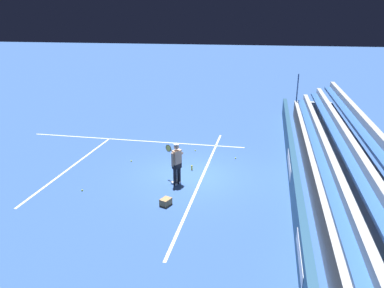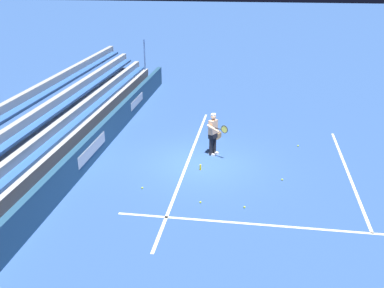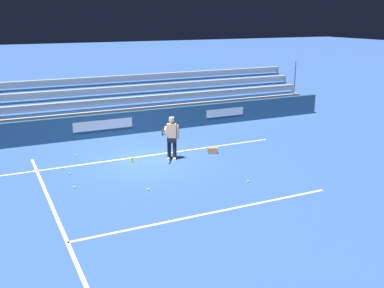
{
  "view_description": "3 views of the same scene",
  "coord_description": "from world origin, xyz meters",
  "px_view_note": "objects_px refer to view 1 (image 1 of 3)",
  "views": [
    {
      "loc": [
        -14.38,
        -3.0,
        6.42
      ],
      "look_at": [
        -0.1,
        -0.07,
        1.47
      ],
      "focal_mm": 35.0,
      "sensor_mm": 36.0,
      "label": 1
    },
    {
      "loc": [
        15.68,
        2.03,
        7.14
      ],
      "look_at": [
        0.0,
        -0.33,
        0.78
      ],
      "focal_mm": 42.0,
      "sensor_mm": 36.0,
      "label": 2
    },
    {
      "loc": [
        5.64,
        16.06,
        5.52
      ],
      "look_at": [
        -1.3,
        1.46,
        0.87
      ],
      "focal_mm": 42.0,
      "sensor_mm": 36.0,
      "label": 3
    }
  ],
  "objects_px": {
    "tennis_ball_toward_net": "(195,150)",
    "tennis_ball_far_left": "(236,158)",
    "tennis_ball_on_baseline": "(131,161)",
    "ball_box_cardboard": "(166,202)",
    "tennis_ball_near_player": "(82,190)",
    "tennis_ball_stray_back": "(169,148)",
    "tennis_player": "(176,163)",
    "water_bottle": "(192,168)"
  },
  "relations": [
    {
      "from": "ball_box_cardboard",
      "to": "tennis_ball_far_left",
      "type": "distance_m",
      "value": 5.56
    },
    {
      "from": "tennis_ball_toward_net",
      "to": "water_bottle",
      "type": "distance_m",
      "value": 2.5
    },
    {
      "from": "tennis_ball_stray_back",
      "to": "tennis_player",
      "type": "bearing_deg",
      "value": -160.79
    },
    {
      "from": "ball_box_cardboard",
      "to": "tennis_ball_on_baseline",
      "type": "bearing_deg",
      "value": 35.58
    },
    {
      "from": "tennis_ball_far_left",
      "to": "tennis_ball_stray_back",
      "type": "bearing_deg",
      "value": 77.25
    },
    {
      "from": "tennis_player",
      "to": "tennis_ball_toward_net",
      "type": "distance_m",
      "value": 4.1
    },
    {
      "from": "tennis_ball_stray_back",
      "to": "water_bottle",
      "type": "bearing_deg",
      "value": -145.92
    },
    {
      "from": "water_bottle",
      "to": "tennis_ball_near_player",
      "type": "bearing_deg",
      "value": 127.8
    },
    {
      "from": "tennis_ball_toward_net",
      "to": "tennis_ball_far_left",
      "type": "xyz_separation_m",
      "value": [
        -0.69,
        -2.1,
        0.0
      ]
    },
    {
      "from": "tennis_ball_near_player",
      "to": "tennis_ball_on_baseline",
      "type": "xyz_separation_m",
      "value": [
        3.34,
        -0.78,
        0.0
      ]
    },
    {
      "from": "ball_box_cardboard",
      "to": "water_bottle",
      "type": "relative_size",
      "value": 1.82
    },
    {
      "from": "tennis_ball_toward_net",
      "to": "tennis_ball_stray_back",
      "type": "bearing_deg",
      "value": 85.66
    },
    {
      "from": "ball_box_cardboard",
      "to": "tennis_ball_near_player",
      "type": "bearing_deg",
      "value": 82.37
    },
    {
      "from": "tennis_ball_near_player",
      "to": "tennis_ball_toward_net",
      "type": "distance_m",
      "value": 6.4
    },
    {
      "from": "tennis_ball_on_baseline",
      "to": "tennis_ball_far_left",
      "type": "distance_m",
      "value": 4.95
    },
    {
      "from": "tennis_ball_near_player",
      "to": "tennis_ball_on_baseline",
      "type": "relative_size",
      "value": 1.0
    },
    {
      "from": "tennis_ball_far_left",
      "to": "tennis_ball_on_baseline",
      "type": "bearing_deg",
      "value": 105.97
    },
    {
      "from": "water_bottle",
      "to": "tennis_player",
      "type": "bearing_deg",
      "value": 168.59
    },
    {
      "from": "tennis_player",
      "to": "tennis_ball_far_left",
      "type": "height_order",
      "value": "tennis_player"
    },
    {
      "from": "tennis_player",
      "to": "tennis_ball_far_left",
      "type": "distance_m",
      "value": 4.01
    },
    {
      "from": "tennis_ball_stray_back",
      "to": "tennis_ball_on_baseline",
      "type": "height_order",
      "value": "same"
    },
    {
      "from": "tennis_ball_stray_back",
      "to": "tennis_ball_on_baseline",
      "type": "distance_m",
      "value": 2.49
    },
    {
      "from": "tennis_player",
      "to": "water_bottle",
      "type": "height_order",
      "value": "tennis_player"
    },
    {
      "from": "tennis_ball_on_baseline",
      "to": "tennis_player",
      "type": "bearing_deg",
      "value": -126.22
    },
    {
      "from": "tennis_player",
      "to": "tennis_ball_stray_back",
      "type": "relative_size",
      "value": 25.98
    },
    {
      "from": "tennis_ball_on_baseline",
      "to": "tennis_ball_far_left",
      "type": "bearing_deg",
      "value": -74.03
    },
    {
      "from": "tennis_ball_toward_net",
      "to": "tennis_ball_on_baseline",
      "type": "bearing_deg",
      "value": 127.62
    },
    {
      "from": "tennis_player",
      "to": "tennis_ball_near_player",
      "type": "bearing_deg",
      "value": 111.81
    },
    {
      "from": "tennis_ball_near_player",
      "to": "tennis_ball_far_left",
      "type": "xyz_separation_m",
      "value": [
        4.71,
        -5.54,
        0.0
      ]
    },
    {
      "from": "tennis_player",
      "to": "tennis_ball_stray_back",
      "type": "bearing_deg",
      "value": 19.21
    },
    {
      "from": "tennis_ball_on_baseline",
      "to": "water_bottle",
      "type": "xyz_separation_m",
      "value": [
        -0.42,
        -2.99,
        0.08
      ]
    },
    {
      "from": "tennis_ball_near_player",
      "to": "tennis_ball_stray_back",
      "type": "relative_size",
      "value": 1.0
    },
    {
      "from": "ball_box_cardboard",
      "to": "tennis_ball_stray_back",
      "type": "relative_size",
      "value": 6.06
    },
    {
      "from": "tennis_player",
      "to": "tennis_ball_toward_net",
      "type": "relative_size",
      "value": 25.98
    },
    {
      "from": "ball_box_cardboard",
      "to": "tennis_ball_toward_net",
      "type": "relative_size",
      "value": 6.06
    },
    {
      "from": "tennis_ball_near_player",
      "to": "tennis_ball_toward_net",
      "type": "relative_size",
      "value": 1.0
    },
    {
      "from": "tennis_ball_near_player",
      "to": "tennis_ball_stray_back",
      "type": "bearing_deg",
      "value": -20.16
    },
    {
      "from": "tennis_ball_on_baseline",
      "to": "water_bottle",
      "type": "bearing_deg",
      "value": -98.06
    },
    {
      "from": "tennis_ball_on_baseline",
      "to": "tennis_ball_far_left",
      "type": "xyz_separation_m",
      "value": [
        1.36,
        -4.76,
        0.0
      ]
    },
    {
      "from": "tennis_player",
      "to": "tennis_ball_toward_net",
      "type": "xyz_separation_m",
      "value": [
        4.01,
        0.02,
        -0.86
      ]
    },
    {
      "from": "water_bottle",
      "to": "tennis_ball_far_left",
      "type": "bearing_deg",
      "value": -44.76
    },
    {
      "from": "tennis_ball_far_left",
      "to": "tennis_ball_toward_net",
      "type": "bearing_deg",
      "value": 71.85
    }
  ]
}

